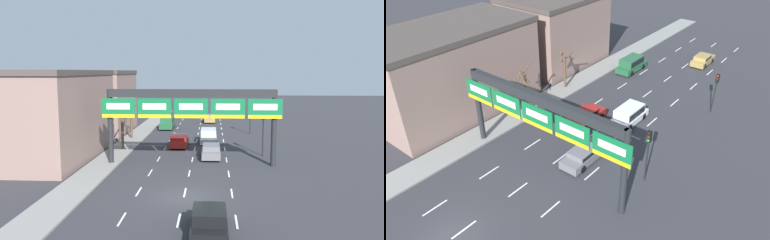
% 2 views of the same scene
% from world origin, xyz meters
% --- Properties ---
extents(ground_plane, '(220.00, 220.00, 0.00)m').
position_xyz_m(ground_plane, '(0.00, 0.00, 0.00)').
color(ground_plane, '#333338').
extents(sidewalk_left, '(2.80, 110.00, 0.15)m').
position_xyz_m(sidewalk_left, '(-8.00, 0.00, 0.07)').
color(sidewalk_left, gray).
rests_on(sidewalk_left, ground_plane).
extents(lane_dashes, '(6.72, 67.00, 0.01)m').
position_xyz_m(lane_dashes, '(-0.00, 13.50, 0.01)').
color(lane_dashes, white).
rests_on(lane_dashes, ground_plane).
extents(sign_gantry, '(16.10, 0.70, 6.90)m').
position_xyz_m(sign_gantry, '(-0.00, 8.81, 5.44)').
color(sign_gantry, '#232628').
rests_on(sign_gantry, ground_plane).
extents(building_near, '(8.68, 16.22, 8.62)m').
position_xyz_m(building_near, '(-14.06, 11.18, 4.32)').
color(building_near, gray).
rests_on(building_near, ground_plane).
extents(building_far, '(9.29, 12.01, 8.63)m').
position_xyz_m(building_far, '(-14.36, 26.92, 4.32)').
color(building_far, gray).
rests_on(building_far, ground_plane).
extents(car_grey, '(1.82, 4.88, 1.32)m').
position_xyz_m(car_grey, '(1.82, 12.02, 0.72)').
color(car_grey, slate).
rests_on(car_grey, ground_plane).
extents(car_red, '(1.94, 4.17, 1.42)m').
position_xyz_m(car_red, '(-1.81, 16.93, 0.76)').
color(car_red, maroon).
rests_on(car_red, ground_plane).
extents(car_gold, '(1.80, 4.11, 1.30)m').
position_xyz_m(car_gold, '(1.52, 37.80, 0.70)').
color(car_gold, '#A88947').
rests_on(car_gold, ground_plane).
extents(suv_white, '(1.96, 4.39, 1.69)m').
position_xyz_m(suv_white, '(1.48, 19.56, 0.94)').
color(suv_white, silver).
rests_on(suv_white, ground_plane).
extents(suv_green, '(1.95, 4.60, 1.79)m').
position_xyz_m(suv_green, '(-4.75, 30.34, 0.99)').
color(suv_green, '#235B38').
rests_on(suv_green, ground_plane).
extents(traffic_light_near_gantry, '(0.30, 0.35, 4.21)m').
position_xyz_m(traffic_light_near_gantry, '(7.08, 26.41, 3.03)').
color(traffic_light_near_gantry, black).
rests_on(traffic_light_near_gantry, ground_plane).
extents(traffic_light_mid_block, '(0.30, 0.35, 4.58)m').
position_xyz_m(traffic_light_mid_block, '(7.00, 12.86, 3.27)').
color(traffic_light_mid_block, black).
rests_on(traffic_light_mid_block, ground_plane).
extents(tree_bare_closest, '(1.47, 1.56, 4.52)m').
position_xyz_m(tree_bare_closest, '(-8.27, 21.53, 2.35)').
color(tree_bare_closest, brown).
rests_on(tree_bare_closest, sidewalk_left).
extents(tree_bare_second, '(1.45, 1.54, 5.16)m').
position_xyz_m(tree_bare_second, '(-7.78, 14.87, 2.69)').
color(tree_bare_second, brown).
rests_on(tree_bare_second, sidewalk_left).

